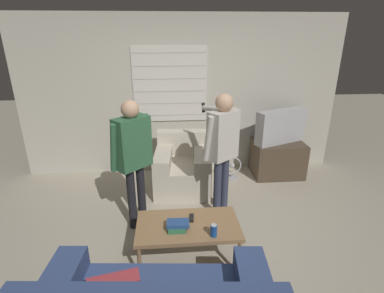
{
  "coord_description": "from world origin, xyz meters",
  "views": [
    {
      "loc": [
        -0.24,
        -2.82,
        2.29
      ],
      "look_at": [
        0.04,
        0.48,
        1.0
      ],
      "focal_mm": 28.0,
      "sensor_mm": 36.0,
      "label": 1
    }
  ],
  "objects": [
    {
      "name": "book_stack",
      "position": [
        -0.18,
        -0.34,
        0.49
      ],
      "size": [
        0.23,
        0.18,
        0.08
      ],
      "color": "#33754C",
      "rests_on": "coffee_table"
    },
    {
      "name": "floor_fan",
      "position": [
        0.79,
        1.54,
        0.18
      ],
      "size": [
        0.3,
        0.2,
        0.38
      ],
      "color": "#A8A8AD",
      "rests_on": "ground_plane"
    },
    {
      "name": "soda_can",
      "position": [
        0.16,
        -0.47,
        0.51
      ],
      "size": [
        0.07,
        0.07,
        0.13
      ],
      "color": "#194C9E",
      "rests_on": "coffee_table"
    },
    {
      "name": "ground_plane",
      "position": [
        0.0,
        0.0,
        0.0
      ],
      "size": [
        16.0,
        16.0,
        0.0
      ],
      "primitive_type": "plane",
      "color": "#B2A893"
    },
    {
      "name": "spare_remote",
      "position": [
        -0.02,
        -0.18,
        0.46
      ],
      "size": [
        0.05,
        0.13,
        0.02
      ],
      "rotation": [
        0.0,
        0.0,
        -0.11
      ],
      "color": "black",
      "rests_on": "coffee_table"
    },
    {
      "name": "armchair_beige",
      "position": [
        -0.03,
        1.34,
        0.33
      ],
      "size": [
        0.89,
        0.97,
        0.82
      ],
      "rotation": [
        0.0,
        0.0,
        3.06
      ],
      "color": "beige",
      "rests_on": "ground_plane"
    },
    {
      "name": "tv",
      "position": [
        1.57,
        1.63,
        0.85
      ],
      "size": [
        0.89,
        0.52,
        0.54
      ],
      "rotation": [
        0.0,
        0.0,
        3.53
      ],
      "color": "#B2B2B7",
      "rests_on": "tv_stand"
    },
    {
      "name": "person_left_standing",
      "position": [
        -0.65,
        0.41,
        1.0
      ],
      "size": [
        0.49,
        0.75,
        1.59
      ],
      "rotation": [
        0.0,
        0.0,
        0.74
      ],
      "color": "black",
      "rests_on": "ground_plane"
    },
    {
      "name": "coffee_table",
      "position": [
        -0.07,
        -0.27,
        0.4
      ],
      "size": [
        1.05,
        0.58,
        0.44
      ],
      "color": "#9E754C",
      "rests_on": "ground_plane"
    },
    {
      "name": "wall_back",
      "position": [
        -0.01,
        2.03,
        1.28
      ],
      "size": [
        5.2,
        0.08,
        2.55
      ],
      "color": "#BCB7A8",
      "rests_on": "ground_plane"
    },
    {
      "name": "tv_stand",
      "position": [
        1.57,
        1.63,
        0.29
      ],
      "size": [
        0.8,
        0.59,
        0.58
      ],
      "color": "#4C3D2D",
      "rests_on": "ground_plane"
    },
    {
      "name": "person_right_standing",
      "position": [
        0.41,
        0.58,
        1.02
      ],
      "size": [
        0.48,
        0.8,
        1.61
      ],
      "rotation": [
        0.0,
        0.0,
        0.64
      ],
      "color": "#33384C",
      "rests_on": "ground_plane"
    }
  ]
}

